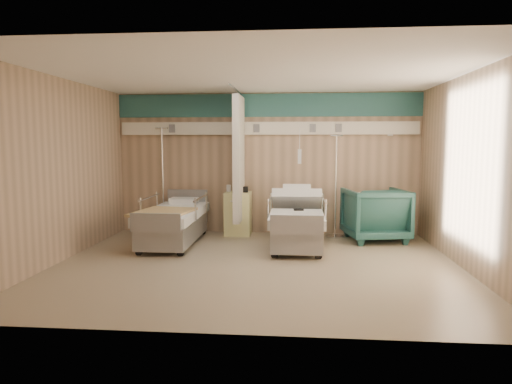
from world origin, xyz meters
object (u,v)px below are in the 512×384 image
bed_right (296,228)px  bedside_cabinet (238,214)px  visitor_armchair (375,214)px  iv_stand_right (335,217)px  bed_left (174,227)px  iv_stand_left (163,212)px

bed_right → bedside_cabinet: (-1.15, 0.90, 0.11)m
bed_right → visitor_armchair: (1.45, 0.60, 0.18)m
bedside_cabinet → visitor_armchair: 2.62m
bed_right → iv_stand_right: size_ratio=1.10×
bed_left → bedside_cabinet: 1.39m
bed_right → bed_left: bearing=180.0°
bedside_cabinet → iv_stand_right: bearing=-1.7°
visitor_armchair → iv_stand_left: 4.15m
visitor_armchair → iv_stand_right: 0.76m
bed_right → iv_stand_right: iv_stand_right is taller
bed_left → iv_stand_left: size_ratio=1.02×
bed_left → bed_right: bearing=0.0°
iv_stand_left → bed_right: bearing=-20.1°
visitor_armchair → iv_stand_right: iv_stand_right is taller
bed_left → visitor_armchair: size_ratio=1.99×
bed_left → iv_stand_left: bearing=116.1°
bedside_cabinet → visitor_armchair: bearing=-6.6°
bed_right → iv_stand_left: size_ratio=1.02×
iv_stand_right → bedside_cabinet: bearing=178.3°
bedside_cabinet → iv_stand_right: iv_stand_right is taller
iv_stand_right → iv_stand_left: 3.43m
visitor_armchair → bedside_cabinet: bearing=-16.6°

